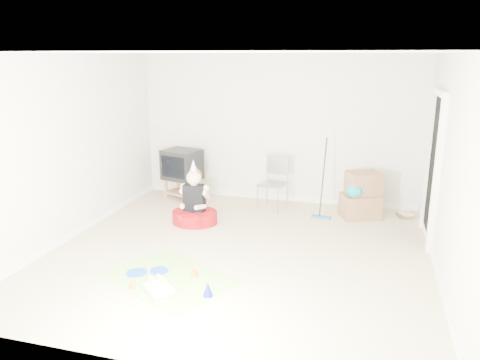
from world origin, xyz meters
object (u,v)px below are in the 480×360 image
(cardboard_boxes, at_px, (361,196))
(seated_woman, at_px, (195,209))
(folding_chair, at_px, (273,184))
(tv_stand, at_px, (183,187))
(crt_tv, at_px, (182,164))
(birthday_cake, at_px, (159,290))

(cardboard_boxes, distance_m, seated_woman, 2.70)
(folding_chair, distance_m, seated_woman, 1.45)
(cardboard_boxes, relative_size, seated_woman, 0.73)
(tv_stand, xyz_separation_m, folding_chair, (1.71, -0.15, 0.22))
(folding_chair, bearing_deg, seated_woman, -136.37)
(crt_tv, relative_size, cardboard_boxes, 0.84)
(birthday_cake, bearing_deg, crt_tv, 108.15)
(crt_tv, height_order, folding_chair, folding_chair)
(crt_tv, height_order, seated_woman, seated_woman)
(crt_tv, bearing_deg, cardboard_boxes, 13.51)
(folding_chair, xyz_separation_m, birthday_cake, (-0.61, -3.22, -0.41))
(folding_chair, bearing_deg, birthday_cake, -100.67)
(tv_stand, xyz_separation_m, birthday_cake, (1.11, -3.38, -0.19))
(birthday_cake, bearing_deg, seated_woman, 100.95)
(birthday_cake, bearing_deg, folding_chair, 79.33)
(crt_tv, xyz_separation_m, birthday_cake, (1.11, -3.38, -0.61))
(crt_tv, distance_m, cardboard_boxes, 3.20)
(crt_tv, xyz_separation_m, folding_chair, (1.71, -0.15, -0.20))
(crt_tv, bearing_deg, folding_chair, 10.81)
(seated_woman, xyz_separation_m, birthday_cake, (0.43, -2.23, -0.18))
(tv_stand, distance_m, birthday_cake, 3.56)
(tv_stand, xyz_separation_m, cardboard_boxes, (3.18, -0.14, 0.13))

